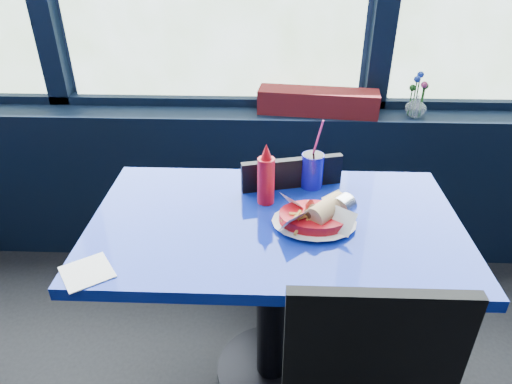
% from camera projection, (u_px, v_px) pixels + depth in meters
% --- Properties ---
extents(window_sill, '(5.00, 0.26, 0.80)m').
position_uv_depth(window_sill, '(218.00, 181.00, 2.42)').
color(window_sill, black).
rests_on(window_sill, ground).
extents(near_table, '(1.20, 0.70, 0.75)m').
position_uv_depth(near_table, '(274.00, 263.00, 1.58)').
color(near_table, black).
rests_on(near_table, ground).
extents(chair_near_back, '(0.47, 0.48, 0.86)m').
position_uv_depth(chair_near_back, '(295.00, 227.00, 1.89)').
color(chair_near_back, black).
rests_on(chair_near_back, ground).
extents(planter_box, '(0.57, 0.21, 0.11)m').
position_uv_depth(planter_box, '(318.00, 102.00, 2.15)').
color(planter_box, maroon).
rests_on(planter_box, window_sill).
extents(flower_vase, '(0.10, 0.10, 0.21)m').
position_uv_depth(flower_vase, '(416.00, 103.00, 2.11)').
color(flower_vase, silver).
rests_on(flower_vase, window_sill).
extents(food_basket, '(0.30, 0.30, 0.09)m').
position_uv_depth(food_basket, '(316.00, 216.00, 1.44)').
color(food_basket, red).
rests_on(food_basket, near_table).
extents(ketchup_bottle, '(0.06, 0.06, 0.22)m').
position_uv_depth(ketchup_bottle, '(266.00, 177.00, 1.53)').
color(ketchup_bottle, red).
rests_on(ketchup_bottle, near_table).
extents(soda_cup, '(0.08, 0.08, 0.27)m').
position_uv_depth(soda_cup, '(312.00, 170.00, 1.64)').
color(soda_cup, '#100D98').
rests_on(soda_cup, near_table).
extents(napkin, '(0.18, 0.18, 0.00)m').
position_uv_depth(napkin, '(87.00, 272.00, 1.26)').
color(napkin, white).
rests_on(napkin, near_table).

